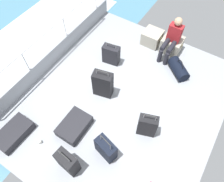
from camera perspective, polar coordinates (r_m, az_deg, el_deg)
name	(u,v)px	position (r m, az deg, el deg)	size (l,w,h in m)	color
ground_plane	(122,101)	(5.20, 2.77, -2.65)	(4.40, 5.20, 0.06)	gray
gunwale_port	(51,58)	(5.90, -15.73, 8.50)	(0.06, 5.20, 0.45)	gray
railing_port	(46,42)	(5.51, -17.07, 12.32)	(0.04, 4.20, 1.02)	silver
sea_wake	(20,51)	(7.18, -23.20, 9.64)	(12.00, 12.00, 0.01)	teal
cargo_crate_0	(152,37)	(6.35, 10.53, 13.75)	(0.53, 0.48, 0.39)	#9E9989
cargo_crate_1	(172,44)	(6.26, 15.47, 11.77)	(0.56, 0.50, 0.41)	#9E9989
passenger_seated	(172,38)	(5.87, 15.60, 13.35)	(0.34, 0.66, 1.11)	maroon
suitcase_0	(106,149)	(4.41, -1.61, -14.96)	(0.49, 0.33, 0.73)	black
suitcase_2	(111,55)	(5.69, -0.23, 9.62)	(0.47, 0.29, 0.65)	black
suitcase_3	(147,126)	(4.58, 9.28, -9.00)	(0.43, 0.31, 0.78)	black
suitcase_4	(103,84)	(4.99, -2.42, 1.81)	(0.49, 0.34, 0.84)	black
suitcase_5	(14,133)	(5.14, -24.54, -10.10)	(0.50, 0.82, 0.21)	black
suitcase_6	(68,162)	(4.36, -11.63, -17.93)	(0.43, 0.28, 0.76)	black
suitcase_7	(74,126)	(4.81, -9.93, -9.08)	(0.51, 0.73, 0.24)	black
duffel_bag	(179,69)	(5.78, 17.17, 5.59)	(0.68, 0.64, 0.45)	black
paper_cup	(40,142)	(4.92, -18.57, -12.56)	(0.08, 0.08, 0.10)	white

